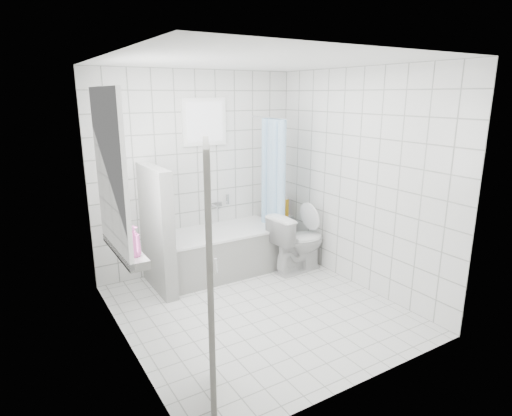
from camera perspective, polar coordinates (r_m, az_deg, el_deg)
ground at (r=4.84m, az=0.24°, el=-13.33°), size 3.00×3.00×0.00m
ceiling at (r=4.28m, az=0.28°, el=19.03°), size 3.00×3.00×0.00m
wall_back at (r=5.69m, az=-7.74°, el=4.73°), size 2.80×0.02×2.60m
wall_front at (r=3.25m, az=14.33°, el=-3.36°), size 2.80×0.02×2.60m
wall_left at (r=3.86m, az=-17.73°, el=-0.73°), size 0.02×3.00×2.60m
wall_right at (r=5.24m, az=13.43°, el=3.58°), size 0.02×3.00×2.60m
window_left at (r=4.09m, az=-18.49°, el=4.39°), size 0.01×0.90×1.40m
window_back at (r=5.61m, az=-6.83°, el=11.31°), size 0.50×0.01×0.50m
window_sill at (r=4.29m, az=-17.09°, el=-5.31°), size 0.18×1.02×0.08m
door at (r=3.06m, az=-6.13°, el=-10.22°), size 0.37×0.74×2.00m
bathtub at (r=5.67m, az=-4.77°, el=-5.80°), size 1.58×0.77×0.58m
partition_wall at (r=5.17m, az=-13.10°, el=-2.83°), size 0.15×0.85×1.50m
tiled_ledge at (r=6.44m, az=3.39°, el=-3.36°), size 0.40×0.24×0.55m
toilet at (r=5.71m, az=5.64°, el=-4.52°), size 0.82×0.51×0.80m
curtain_rod at (r=5.66m, az=1.72°, el=11.94°), size 0.02×0.80×0.02m
shower_curtain at (r=5.67m, az=2.36°, el=2.76°), size 0.14×0.48×1.78m
tub_faucet at (r=5.83m, az=-5.50°, el=0.53°), size 0.18×0.06×0.06m
sill_bottles at (r=4.13m, az=-16.69°, el=-3.85°), size 0.17×0.72×0.28m
ledge_bottles at (r=6.30m, az=3.56°, el=-0.08°), size 0.19×0.19×0.26m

